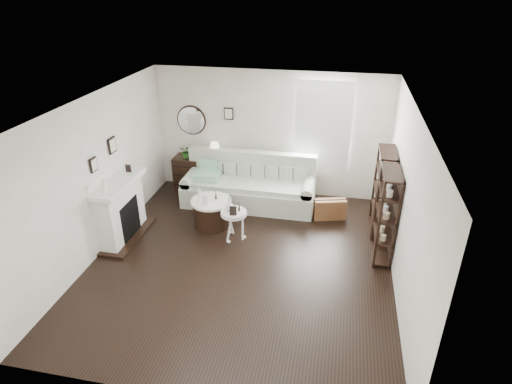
% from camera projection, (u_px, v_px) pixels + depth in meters
% --- Properties ---
extents(room, '(5.50, 5.50, 5.50)m').
position_uv_depth(room, '(305.00, 126.00, 8.85)').
color(room, black).
rests_on(room, ground).
extents(fireplace, '(0.50, 1.40, 1.84)m').
position_uv_depth(fireplace, '(121.00, 212.00, 7.77)').
color(fireplace, white).
rests_on(fireplace, ground).
extents(shelf_unit_far, '(0.30, 0.80, 1.60)m').
position_uv_depth(shelf_unit_far, '(383.00, 191.00, 7.92)').
color(shelf_unit_far, black).
rests_on(shelf_unit_far, ground).
extents(shelf_unit_near, '(0.30, 0.80, 1.60)m').
position_uv_depth(shelf_unit_near, '(386.00, 215.00, 7.13)').
color(shelf_unit_near, black).
rests_on(shelf_unit_near, ground).
extents(sofa, '(2.75, 0.95, 1.07)m').
position_uv_depth(sofa, '(249.00, 188.00, 9.06)').
color(sofa, '#B0BBA6').
rests_on(sofa, ground).
extents(quilt, '(0.58, 0.49, 0.14)m').
position_uv_depth(quilt, '(206.00, 176.00, 8.98)').
color(quilt, '#24855B').
rests_on(quilt, sofa).
extents(suitcase, '(0.66, 0.37, 0.42)m').
position_uv_depth(suitcase, '(330.00, 209.00, 8.53)').
color(suitcase, brown).
rests_on(suitcase, ground).
extents(dresser, '(1.18, 0.50, 0.78)m').
position_uv_depth(dresser, '(201.00, 174.00, 9.59)').
color(dresser, black).
rests_on(dresser, ground).
extents(table_lamp, '(0.28, 0.28, 0.39)m').
position_uv_depth(table_lamp, '(215.00, 151.00, 9.27)').
color(table_lamp, white).
rests_on(table_lamp, dresser).
extents(potted_plant, '(0.33, 0.31, 0.29)m').
position_uv_depth(potted_plant, '(186.00, 152.00, 9.36)').
color(potted_plant, '#235919').
rests_on(potted_plant, dresser).
extents(drum_table, '(0.78, 0.78, 0.54)m').
position_uv_depth(drum_table, '(212.00, 212.00, 8.28)').
color(drum_table, black).
rests_on(drum_table, ground).
extents(pedestal_table, '(0.48, 0.48, 0.58)m').
position_uv_depth(pedestal_table, '(234.00, 214.00, 7.72)').
color(pedestal_table, white).
rests_on(pedestal_table, ground).
extents(eiffel_drum, '(0.10, 0.10, 0.17)m').
position_uv_depth(eiffel_drum, '(216.00, 196.00, 8.15)').
color(eiffel_drum, black).
rests_on(eiffel_drum, drum_table).
extents(bottle_drum, '(0.07, 0.07, 0.29)m').
position_uv_depth(bottle_drum, '(199.00, 195.00, 8.05)').
color(bottle_drum, silver).
rests_on(bottle_drum, drum_table).
extents(card_frame_drum, '(0.15, 0.10, 0.18)m').
position_uv_depth(card_frame_drum, '(205.00, 201.00, 7.95)').
color(card_frame_drum, white).
rests_on(card_frame_drum, drum_table).
extents(eiffel_ped, '(0.11, 0.11, 0.18)m').
position_uv_depth(eiffel_ped, '(239.00, 207.00, 7.67)').
color(eiffel_ped, black).
rests_on(eiffel_ped, pedestal_table).
extents(flask_ped, '(0.15, 0.15, 0.28)m').
position_uv_depth(flask_ped, '(229.00, 204.00, 7.67)').
color(flask_ped, silver).
rests_on(flask_ped, pedestal_table).
extents(card_frame_ped, '(0.13, 0.07, 0.17)m').
position_uv_depth(card_frame_ped, '(233.00, 211.00, 7.55)').
color(card_frame_ped, black).
rests_on(card_frame_ped, pedestal_table).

